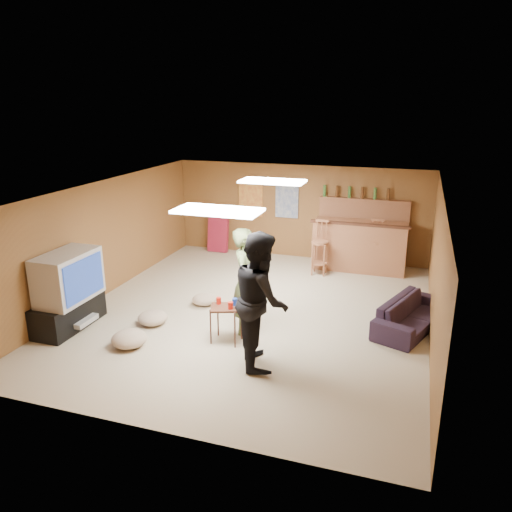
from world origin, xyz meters
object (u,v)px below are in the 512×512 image
(person_olive, at_px, (246,281))
(tv_body, at_px, (68,277))
(bar_counter, at_px, (359,246))
(tray_table, at_px, (226,324))
(person_black, at_px, (261,299))
(sofa, at_px, (411,315))

(person_olive, bearing_deg, tv_body, 100.89)
(tv_body, height_order, person_olive, person_olive)
(bar_counter, relative_size, tray_table, 3.38)
(person_black, bearing_deg, sofa, -71.79)
(tv_body, height_order, person_black, person_black)
(person_olive, bearing_deg, bar_counter, -25.35)
(person_black, relative_size, sofa, 1.13)
(tv_body, relative_size, person_black, 0.56)
(person_olive, xyz_separation_m, tray_table, (-0.17, -0.46, -0.57))
(tv_body, bearing_deg, person_black, -1.95)
(person_olive, distance_m, tray_table, 0.76)
(tv_body, height_order, sofa, tv_body)
(tv_body, xyz_separation_m, sofa, (5.35, 1.70, -0.65))
(bar_counter, xyz_separation_m, person_black, (-0.84, -4.56, 0.42))
(bar_counter, height_order, person_black, person_black)
(tv_body, bearing_deg, tray_table, 7.07)
(person_olive, bearing_deg, tray_table, 154.77)
(tv_body, relative_size, person_olive, 0.63)
(person_black, bearing_deg, tray_table, 34.74)
(bar_counter, distance_m, person_black, 4.66)
(sofa, bearing_deg, tray_table, 137.20)
(sofa, relative_size, tray_table, 2.91)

